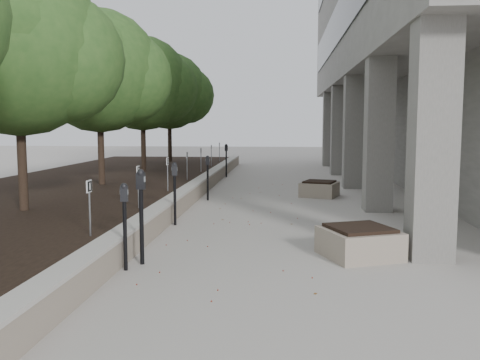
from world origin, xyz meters
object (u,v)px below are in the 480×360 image
(parking_meter_1, at_px, (125,227))
(parking_meter_3, at_px, (175,194))
(crabapple_tree_4, at_px, (143,103))
(planter_back, at_px, (319,189))
(planter_front, at_px, (359,242))
(crabapple_tree_2, at_px, (19,86))
(crabapple_tree_5, at_px, (169,107))
(crabapple_tree_3, at_px, (100,97))
(parking_meter_4, at_px, (208,178))
(parking_meter_2, at_px, (141,217))
(parking_meter_5, at_px, (226,161))

(parking_meter_1, bearing_deg, parking_meter_3, 78.76)
(crabapple_tree_4, xyz_separation_m, parking_meter_1, (3.25, -13.13, -2.43))
(crabapple_tree_4, bearing_deg, parking_meter_1, -76.10)
(crabapple_tree_4, relative_size, planter_back, 5.08)
(crabapple_tree_4, height_order, planter_front, crabapple_tree_4)
(crabapple_tree_2, distance_m, planter_back, 9.33)
(crabapple_tree_5, bearing_deg, crabapple_tree_3, -90.00)
(crabapple_tree_3, relative_size, parking_meter_4, 4.01)
(parking_meter_1, bearing_deg, parking_meter_2, 55.86)
(parking_meter_4, height_order, planter_back, parking_meter_4)
(parking_meter_2, height_order, parking_meter_3, parking_meter_2)
(parking_meter_2, xyz_separation_m, planter_front, (3.62, 0.76, -0.51))
(parking_meter_5, distance_m, planter_front, 13.94)
(crabapple_tree_5, xyz_separation_m, parking_meter_4, (3.45, -10.50, -2.44))
(parking_meter_3, xyz_separation_m, planter_back, (3.60, 5.05, -0.47))
(crabapple_tree_5, height_order, planter_back, crabapple_tree_5)
(crabapple_tree_2, height_order, crabapple_tree_5, same)
(crabapple_tree_4, xyz_separation_m, parking_meter_4, (3.45, -5.50, -2.44))
(crabapple_tree_4, relative_size, parking_meter_5, 3.77)
(crabapple_tree_3, relative_size, parking_meter_2, 3.47)
(parking_meter_3, xyz_separation_m, planter_front, (3.77, -2.59, -0.45))
(parking_meter_2, bearing_deg, parking_meter_4, 93.47)
(parking_meter_4, xyz_separation_m, planter_back, (3.41, 1.14, -0.43))
(parking_meter_4, relative_size, planter_back, 1.27)
(planter_front, height_order, planter_back, planter_front)
(parking_meter_2, distance_m, parking_meter_3, 3.35)
(parking_meter_1, relative_size, parking_meter_5, 0.96)
(parking_meter_2, distance_m, planter_front, 3.74)
(planter_back, bearing_deg, parking_meter_4, -161.60)
(crabapple_tree_2, relative_size, crabapple_tree_4, 1.00)
(crabapple_tree_4, bearing_deg, parking_meter_3, -70.88)
(parking_meter_1, bearing_deg, parking_meter_5, 78.95)
(crabapple_tree_5, xyz_separation_m, parking_meter_1, (3.25, -18.13, -2.43))
(parking_meter_1, distance_m, parking_meter_5, 14.54)
(parking_meter_3, bearing_deg, crabapple_tree_3, 114.41)
(crabapple_tree_2, distance_m, planter_front, 7.85)
(crabapple_tree_2, bearing_deg, parking_meter_5, 74.10)
(crabapple_tree_5, distance_m, planter_front, 18.62)
(crabapple_tree_5, xyz_separation_m, planter_front, (7.03, -17.00, -2.85))
(crabapple_tree_3, distance_m, crabapple_tree_5, 10.00)
(crabapple_tree_3, bearing_deg, parking_meter_5, 63.11)
(parking_meter_2, height_order, parking_meter_4, parking_meter_2)
(parking_meter_2, bearing_deg, crabapple_tree_4, 108.71)
(crabapple_tree_2, height_order, crabapple_tree_3, same)
(parking_meter_3, distance_m, parking_meter_5, 10.82)
(parking_meter_2, bearing_deg, crabapple_tree_5, 104.61)
(crabapple_tree_2, height_order, parking_meter_1, crabapple_tree_2)
(parking_meter_1, bearing_deg, parking_meter_4, 77.48)
(crabapple_tree_4, xyz_separation_m, parking_meter_3, (3.26, -9.41, -2.40))
(parking_meter_1, distance_m, parking_meter_4, 7.64)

